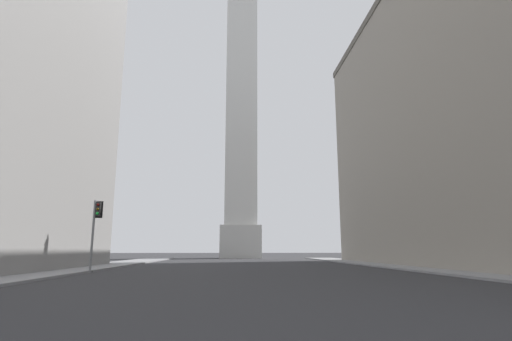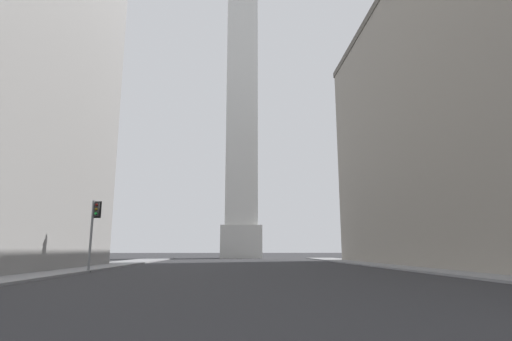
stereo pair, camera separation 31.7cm
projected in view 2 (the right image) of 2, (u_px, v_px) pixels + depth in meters
name	position (u px, v px, depth m)	size (l,w,h in m)	color
sidewalk_left	(48.00, 272.00, 28.84)	(5.00, 93.03, 0.15)	gray
sidewalk_right	(447.00, 271.00, 30.50)	(5.00, 93.03, 0.15)	gray
obelisk	(242.00, 81.00, 85.46)	(7.97, 7.97, 77.41)	silver
traffic_light_mid_left	(94.00, 224.00, 31.04)	(0.78, 0.50, 5.49)	slate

